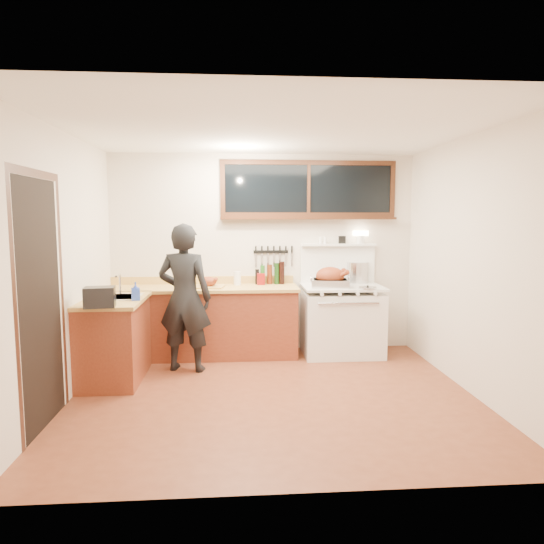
{
  "coord_description": "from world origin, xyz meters",
  "views": [
    {
      "loc": [
        -0.36,
        -4.68,
        1.78
      ],
      "look_at": [
        0.05,
        0.85,
        1.15
      ],
      "focal_mm": 32.0,
      "sensor_mm": 36.0,
      "label": 1
    }
  ],
  "objects": [
    {
      "name": "roast_turkey",
      "position": [
        0.83,
        1.32,
        1.0
      ],
      "size": [
        0.52,
        0.42,
        0.26
      ],
      "color": "silver",
      "rests_on": "vintage_stove"
    },
    {
      "name": "cutting_board",
      "position": [
        -0.71,
        1.38,
        0.95
      ],
      "size": [
        0.44,
        0.36,
        0.14
      ],
      "color": "tan",
      "rests_on": "counter_back"
    },
    {
      "name": "room_shell",
      "position": [
        0.0,
        0.0,
        1.65
      ],
      "size": [
        4.1,
        3.6,
        2.65
      ],
      "color": "beige",
      "rests_on": "ground"
    },
    {
      "name": "soap_bottle",
      "position": [
        -1.43,
        0.5,
        1.0
      ],
      "size": [
        0.11,
        0.11,
        0.19
      ],
      "color": "blue",
      "rests_on": "counter_left"
    },
    {
      "name": "left_doorway",
      "position": [
        -1.99,
        -0.55,
        1.09
      ],
      "size": [
        0.02,
        1.04,
        2.17
      ],
      "color": "black",
      "rests_on": "ground"
    },
    {
      "name": "ground_plane",
      "position": [
        0.0,
        0.0,
        -0.01
      ],
      "size": [
        4.0,
        3.5,
        0.02
      ],
      "primitive_type": "cube",
      "color": "#5F2A19"
    },
    {
      "name": "saucepan",
      "position": [
        0.99,
        1.59,
        0.96
      ],
      "size": [
        0.16,
        0.27,
        0.11
      ],
      "color": "silver",
      "rests_on": "vintage_stove"
    },
    {
      "name": "pot_lid",
      "position": [
        1.26,
        1.14,
        0.91
      ],
      "size": [
        0.29,
        0.29,
        0.04
      ],
      "color": "silver",
      "rests_on": "vintage_stove"
    },
    {
      "name": "stockpot",
      "position": [
        1.27,
        1.7,
        1.04
      ],
      "size": [
        0.33,
        0.33,
        0.28
      ],
      "color": "silver",
      "rests_on": "vintage_stove"
    },
    {
      "name": "vintage_stove",
      "position": [
        1.0,
        1.41,
        0.47
      ],
      "size": [
        1.02,
        0.74,
        1.6
      ],
      "color": "white",
      "rests_on": "ground"
    },
    {
      "name": "counter_back",
      "position": [
        -0.8,
        1.45,
        0.45
      ],
      "size": [
        2.44,
        0.64,
        1.0
      ],
      "color": "maroon",
      "rests_on": "ground"
    },
    {
      "name": "coffee_tin",
      "position": [
        -0.04,
        1.58,
        0.98
      ],
      "size": [
        0.1,
        0.08,
        0.15
      ],
      "color": "maroon",
      "rests_on": "counter_back"
    },
    {
      "name": "counter_left",
      "position": [
        -1.7,
        0.62,
        0.45
      ],
      "size": [
        0.64,
        1.09,
        0.9
      ],
      "color": "maroon",
      "rests_on": "ground"
    },
    {
      "name": "back_window",
      "position": [
        0.6,
        1.72,
        2.06
      ],
      "size": [
        2.32,
        0.13,
        0.77
      ],
      "color": "black",
      "rests_on": "room_shell"
    },
    {
      "name": "toaster",
      "position": [
        -1.7,
        0.12,
        1.0
      ],
      "size": [
        0.31,
        0.24,
        0.2
      ],
      "color": "black",
      "rests_on": "counter_left"
    },
    {
      "name": "pitcher",
      "position": [
        -0.35,
        1.58,
        0.99
      ],
      "size": [
        0.12,
        0.12,
        0.18
      ],
      "color": "white",
      "rests_on": "counter_back"
    },
    {
      "name": "man",
      "position": [
        -0.96,
        0.88,
        0.86
      ],
      "size": [
        0.7,
        0.54,
        1.71
      ],
      "color": "black",
      "rests_on": "ground"
    },
    {
      "name": "bottle_cluster",
      "position": [
        0.11,
        1.63,
        1.03
      ],
      "size": [
        0.39,
        0.07,
        0.3
      ],
      "color": "black",
      "rests_on": "counter_back"
    },
    {
      "name": "sink_unit",
      "position": [
        -1.68,
        0.7,
        0.85
      ],
      "size": [
        0.5,
        0.45,
        0.37
      ],
      "color": "white",
      "rests_on": "counter_left"
    },
    {
      "name": "knife_strip",
      "position": [
        0.12,
        1.73,
        1.31
      ],
      "size": [
        0.52,
        0.03,
        0.28
      ],
      "color": "black",
      "rests_on": "room_shell"
    }
  ]
}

